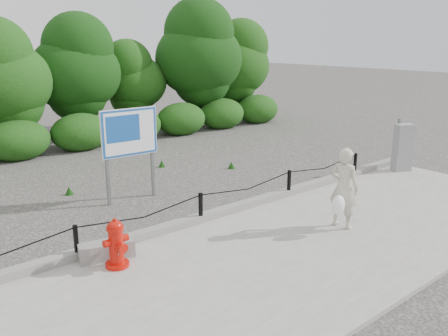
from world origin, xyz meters
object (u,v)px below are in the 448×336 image
concrete_block (107,250)px  pedestrian (344,189)px  fire_hydrant (116,244)px  advertising_sign (129,137)px  utility_cabinet (403,148)px

concrete_block → pedestrian: bearing=-22.2°
fire_hydrant → advertising_sign: 3.51m
concrete_block → advertising_sign: 3.30m
concrete_block → fire_hydrant: bearing=-90.7°
utility_cabinet → advertising_sign: size_ratio=0.67×
pedestrian → utility_cabinet: (4.50, 1.40, -0.12)m
fire_hydrant → pedestrian: (4.01, -1.27, 0.37)m
pedestrian → concrete_block: (-4.01, 1.64, -0.61)m
advertising_sign → fire_hydrant: bearing=-120.1°
fire_hydrant → pedestrian: 4.23m
pedestrian → advertising_sign: (-2.17, 4.07, 0.63)m
pedestrian → advertising_sign: advertising_sign is taller
advertising_sign → concrete_block: bearing=-123.9°
fire_hydrant → advertising_sign: size_ratio=0.38×
pedestrian → concrete_block: bearing=56.7°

